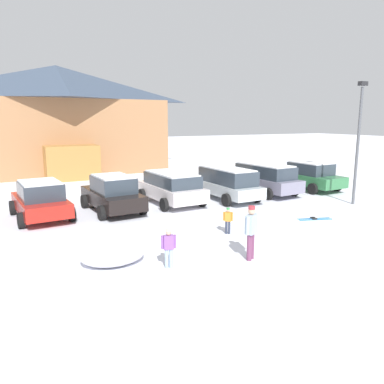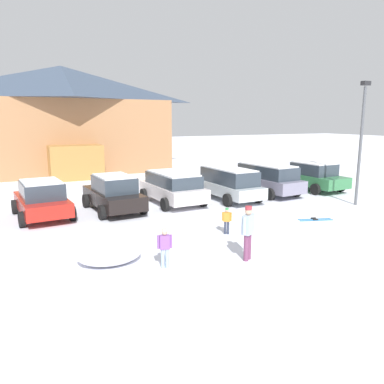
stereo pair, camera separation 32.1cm
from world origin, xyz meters
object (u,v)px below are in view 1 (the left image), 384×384
at_px(parked_white_suv, 171,187).
at_px(parked_grey_wagon, 264,178).
at_px(skier_adult_in_blue_parka, 251,230).
at_px(lamp_post, 358,137).
at_px(parked_green_coupe, 308,175).
at_px(skier_child_in_purple_jacket, 169,246).
at_px(pair_of_skis, 314,219).
at_px(ski_lodge, 59,119).
at_px(parked_black_sedan, 112,193).
at_px(skier_child_in_orange_jacket, 228,219).
at_px(plowed_snow_pile, 113,254).
at_px(parked_silver_wagon, 227,183).
at_px(parked_red_sedan, 40,200).

height_order(parked_white_suv, parked_grey_wagon, parked_grey_wagon).
distance_m(skier_adult_in_blue_parka, lamp_post, 10.18).
xyz_separation_m(parked_green_coupe, skier_child_in_purple_jacket, (-12.55, -7.42, -0.19)).
bearing_deg(pair_of_skis, ski_lodge, 109.44).
relative_size(parked_green_coupe, lamp_post, 0.77).
bearing_deg(parked_black_sedan, lamp_post, -19.84).
xyz_separation_m(parked_black_sedan, skier_child_in_orange_jacket, (2.84, -5.34, -0.29)).
height_order(skier_adult_in_blue_parka, plowed_snow_pile, skier_adult_in_blue_parka).
bearing_deg(parked_green_coupe, parked_white_suv, 179.01).
distance_m(parked_silver_wagon, pair_of_skis, 5.35).
distance_m(ski_lodge, parked_grey_wagon, 17.63).
xyz_separation_m(parked_silver_wagon, skier_adult_in_blue_parka, (-4.05, -7.68, 0.03)).
relative_size(parked_white_suv, skier_child_in_purple_jacket, 3.74).
distance_m(ski_lodge, parked_green_coupe, 19.56).
relative_size(ski_lodge, parked_grey_wagon, 3.44).
bearing_deg(parked_green_coupe, parked_silver_wagon, -177.60).
bearing_deg(skier_adult_in_blue_parka, skier_child_in_purple_jacket, 168.15).
xyz_separation_m(skier_adult_in_blue_parka, skier_child_in_purple_jacket, (-2.47, 0.52, -0.28)).
bearing_deg(skier_child_in_orange_jacket, parked_black_sedan, 117.99).
distance_m(parked_red_sedan, skier_adult_in_blue_parka, 9.54).
height_order(parked_grey_wagon, lamp_post, lamp_post).
distance_m(parked_silver_wagon, lamp_post, 6.82).
relative_size(parked_white_suv, lamp_post, 0.73).
xyz_separation_m(parked_white_suv, parked_silver_wagon, (3.02, -0.41, 0.04)).
height_order(ski_lodge, parked_red_sedan, ski_lodge).
xyz_separation_m(parked_grey_wagon, parked_green_coupe, (3.28, -0.09, -0.08)).
distance_m(ski_lodge, parked_silver_wagon, 16.75).
height_order(ski_lodge, skier_adult_in_blue_parka, ski_lodge).
xyz_separation_m(skier_adult_in_blue_parka, skier_child_in_orange_jacket, (0.80, 2.51, -0.38)).
bearing_deg(skier_child_in_orange_jacket, plowed_snow_pile, -169.34).
bearing_deg(skier_child_in_orange_jacket, skier_adult_in_blue_parka, -107.74).
height_order(parked_grey_wagon, plowed_snow_pile, parked_grey_wagon).
height_order(parked_red_sedan, skier_child_in_purple_jacket, parked_red_sedan).
bearing_deg(parked_white_suv, skier_adult_in_blue_parka, -97.28).
distance_m(parked_red_sedan, parked_black_sedan, 3.07).
height_order(ski_lodge, lamp_post, ski_lodge).
bearing_deg(skier_child_in_purple_jacket, plowed_snow_pile, 139.31).
xyz_separation_m(ski_lodge, parked_white_suv, (3.04, -14.85, -3.34)).
xyz_separation_m(parked_grey_wagon, skier_adult_in_blue_parka, (-6.80, -8.02, 0.02)).
bearing_deg(parked_grey_wagon, parked_black_sedan, -178.89).
bearing_deg(skier_adult_in_blue_parka, ski_lodge, 94.99).
bearing_deg(skier_child_in_orange_jacket, parked_red_sedan, 136.78).
distance_m(parked_black_sedan, skier_child_in_purple_jacket, 7.35).
distance_m(skier_adult_in_blue_parka, plowed_snow_pile, 4.18).
bearing_deg(plowed_snow_pile, parked_silver_wagon, 37.62).
relative_size(parked_grey_wagon, skier_child_in_orange_jacket, 4.75).
bearing_deg(skier_child_in_purple_jacket, skier_adult_in_blue_parka, -11.85).
xyz_separation_m(parked_silver_wagon, parked_grey_wagon, (2.75, 0.34, 0.01)).
height_order(parked_black_sedan, parked_green_coupe, parked_black_sedan).
xyz_separation_m(skier_child_in_orange_jacket, lamp_post, (8.32, 1.32, 2.77)).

